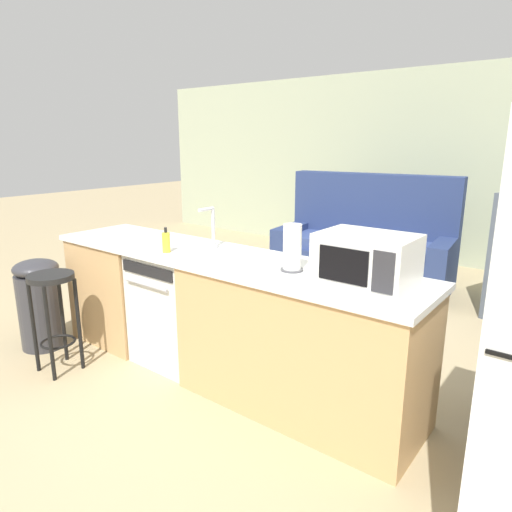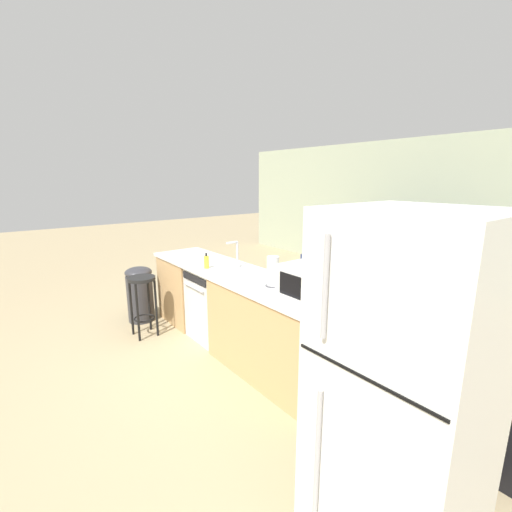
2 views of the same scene
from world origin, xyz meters
TOP-DOWN VIEW (x-y plane):
  - ground_plane at (0.00, 0.00)m, footprint 24.00×24.00m
  - wall_back at (0.30, 4.20)m, footprint 10.00×0.06m
  - kitchen_counter at (0.24, 0.00)m, footprint 2.94×0.66m
  - dishwasher at (-0.25, -0.00)m, footprint 0.58×0.61m
  - microwave at (1.24, -0.00)m, footprint 0.50×0.37m
  - sink_faucet at (-0.01, 0.11)m, footprint 0.07×0.18m
  - paper_towel_roll at (0.77, -0.02)m, footprint 0.14×0.14m
  - soap_bottle at (-0.17, -0.18)m, footprint 0.06×0.06m
  - bar_stool at (-0.83, -0.69)m, footprint 0.32×0.32m
  - trash_bin at (-1.31, -0.56)m, footprint 0.35×0.35m
  - couch at (-0.01, 2.76)m, footprint 2.09×1.13m

SIDE VIEW (x-z plane):
  - ground_plane at x=0.00m, z-range 0.00..0.00m
  - trash_bin at x=-1.31m, z-range 0.01..0.75m
  - couch at x=-0.01m, z-range -0.24..1.03m
  - kitchen_counter at x=0.24m, z-range -0.03..0.87m
  - dishwasher at x=-0.25m, z-range 0.00..0.84m
  - bar_stool at x=-0.83m, z-range 0.17..0.91m
  - soap_bottle at x=-0.17m, z-range 0.88..1.06m
  - sink_faucet at x=-0.01m, z-range 0.88..1.18m
  - paper_towel_roll at x=0.77m, z-range 0.90..1.18m
  - microwave at x=1.24m, z-range 0.90..1.18m
  - wall_back at x=0.30m, z-range 0.00..2.60m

